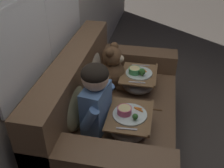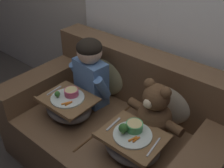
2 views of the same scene
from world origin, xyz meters
TOP-DOWN VIEW (x-y plane):
  - ground_plane at (0.00, 0.00)m, footprint 14.00×14.00m
  - couch at (0.00, 0.06)m, footprint 1.62×0.98m
  - throw_pillow_behind_child at (-0.30, 0.29)m, footprint 0.42×0.20m
  - throw_pillow_behind_teddy at (0.30, 0.29)m, footprint 0.40×0.19m
  - child_figure at (-0.30, 0.11)m, footprint 0.40×0.21m
  - teddy_bear at (0.29, 0.10)m, footprint 0.45×0.32m
  - lap_tray_child at (-0.30, -0.14)m, footprint 0.39×0.32m
  - lap_tray_teddy at (0.29, -0.14)m, footprint 0.39×0.32m

SIDE VIEW (x-z plane):
  - ground_plane at x=0.00m, z-range 0.00..0.00m
  - couch at x=0.00m, z-range -0.12..0.79m
  - lap_tray_child at x=-0.30m, z-range 0.45..0.67m
  - lap_tray_teddy at x=0.29m, z-range 0.44..0.68m
  - teddy_bear at x=0.29m, z-range 0.44..0.86m
  - throw_pillow_behind_child at x=-0.30m, z-range 0.45..0.89m
  - throw_pillow_behind_teddy at x=0.30m, z-range 0.46..0.88m
  - child_figure at x=-0.30m, z-range 0.50..1.04m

